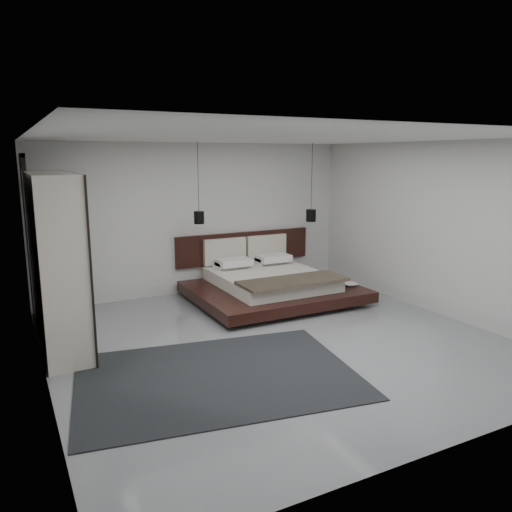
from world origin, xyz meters
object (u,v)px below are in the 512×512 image
lattice_screen (29,240)px  rug (217,376)px  pendant_left (199,217)px  wardrobe (55,260)px  pendant_right (311,215)px  bed (270,283)px

lattice_screen → rug: 3.83m
pendant_left → wardrobe: (-2.47, -1.00, -0.34)m
lattice_screen → pendant_left: bearing=-1.9°
rug → pendant_right: bearing=42.8°
wardrobe → rug: wardrobe is taller
bed → wardrobe: 3.78m
pendant_left → wardrobe: size_ratio=0.59×
wardrobe → pendant_left: bearing=22.0°
rug → wardrobe: bearing=126.0°
bed → rug: size_ratio=0.88×
pendant_left → pendant_right: size_ratio=0.93×
lattice_screen → pendant_right: size_ratio=1.73×
bed → pendant_left: (-1.17, 0.45, 1.22)m
wardrobe → bed: bearing=8.5°
bed → pendant_right: 1.68m
bed → wardrobe: bearing=-171.5°
lattice_screen → pendant_right: 5.06m
wardrobe → lattice_screen: bearing=103.0°
lattice_screen → rug: size_ratio=0.81×
pendant_left → pendant_right: 2.33m
lattice_screen → rug: bearing=-60.9°
lattice_screen → bed: bearing=-8.0°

